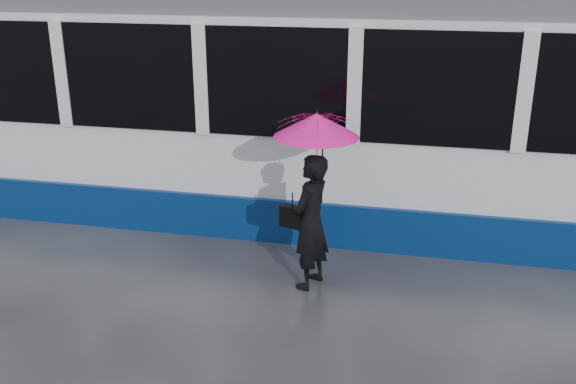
# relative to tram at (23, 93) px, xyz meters

# --- Properties ---
(ground) EXTENTS (90.00, 90.00, 0.00)m
(ground) POSITION_rel_tram_xyz_m (3.88, -2.50, -1.64)
(ground) COLOR #27272B
(ground) RESTS_ON ground
(rails) EXTENTS (34.00, 1.51, 0.02)m
(rails) POSITION_rel_tram_xyz_m (3.88, -0.00, -1.63)
(rails) COLOR #3F3D38
(rails) RESTS_ON ground
(tram) EXTENTS (26.00, 2.56, 3.35)m
(tram) POSITION_rel_tram_xyz_m (0.00, 0.00, 0.00)
(tram) COLOR white
(tram) RESTS_ON ground
(woman) EXTENTS (0.56, 0.69, 1.63)m
(woman) POSITION_rel_tram_xyz_m (5.17, -2.34, -0.82)
(woman) COLOR black
(woman) RESTS_ON ground
(umbrella) EXTENTS (1.21, 1.21, 1.10)m
(umbrella) POSITION_rel_tram_xyz_m (5.22, -2.34, 0.15)
(umbrella) COLOR #FD1561
(umbrella) RESTS_ON ground
(handbag) EXTENTS (0.32, 0.21, 0.43)m
(handbag) POSITION_rel_tram_xyz_m (4.95, -2.32, -0.78)
(handbag) COLOR black
(handbag) RESTS_ON ground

